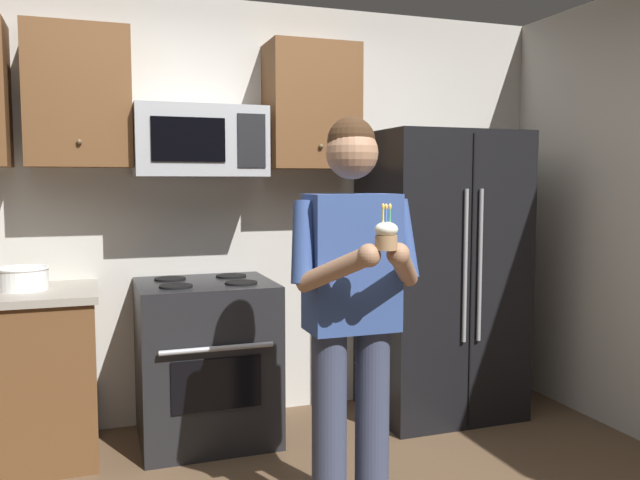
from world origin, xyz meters
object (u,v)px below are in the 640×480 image
refrigerator (440,274)px  bowl_large_white (23,278)px  person (352,299)px  oven_range (206,361)px  cupcake (386,235)px  microwave (199,142)px

refrigerator → bowl_large_white: (-2.45, 0.09, 0.08)m
bowl_large_white → person: 1.84m
oven_range → cupcake: size_ratio=5.36×
oven_range → cupcake: cupcake is taller
oven_range → cupcake: bearing=-73.8°
bowl_large_white → cupcake: (1.39, -1.54, 0.31)m
microwave → cupcake: 1.72m
microwave → cupcake: bearing=-75.0°
person → microwave: bearing=108.6°
bowl_large_white → person: (1.39, -1.22, 0.01)m
oven_range → person: bearing=-69.6°
oven_range → refrigerator: size_ratio=0.52×
microwave → bowl_large_white: size_ratio=2.81×
refrigerator → bowl_large_white: refrigerator is taller
microwave → person: size_ratio=0.42×
oven_range → person: person is taller
cupcake → oven_range: bearing=106.2°
bowl_large_white → cupcake: size_ratio=1.51×
person → cupcake: size_ratio=10.13×
person → bowl_large_white: bearing=138.8°
cupcake → person: bearing=90.0°
microwave → oven_range: bearing=-90.0°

